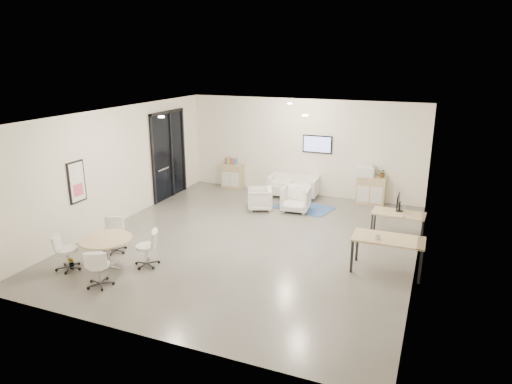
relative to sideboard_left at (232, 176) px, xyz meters
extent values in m
cube|color=#53514B|center=(2.51, -4.28, -0.82)|extent=(8.00, 9.00, 0.80)
cube|color=white|center=(2.51, -4.28, 3.18)|extent=(8.00, 9.00, 0.80)
cube|color=white|center=(2.51, 0.62, 1.18)|extent=(8.00, 0.80, 3.20)
cube|color=white|center=(2.51, -9.18, 1.18)|extent=(8.00, 0.80, 3.20)
cube|color=white|center=(-1.89, -4.28, 1.18)|extent=(0.80, 9.00, 3.20)
cube|color=white|center=(6.91, -4.28, 1.18)|extent=(0.80, 9.00, 3.20)
cube|color=black|center=(-1.45, -1.78, 1.00)|extent=(0.02, 1.90, 2.85)
cube|color=black|center=(-1.43, -1.78, 2.39)|extent=(0.06, 1.90, 0.08)
cube|color=black|center=(-1.43, -2.69, 1.00)|extent=(0.06, 0.08, 2.85)
cube|color=black|center=(-1.43, -0.87, 1.00)|extent=(0.06, 0.08, 2.85)
cube|color=black|center=(-1.43, -1.63, 1.00)|extent=(0.06, 0.07, 2.85)
cube|color=#B2B2B7|center=(-1.39, -2.23, 0.63)|extent=(0.04, 0.60, 0.05)
cube|color=black|center=(-1.47, -5.88, 1.13)|extent=(0.04, 0.54, 1.04)
cube|color=white|center=(-1.45, -5.88, 1.13)|extent=(0.01, 0.46, 0.96)
cube|color=#E45170|center=(-1.44, -5.88, 0.93)|extent=(0.01, 0.32, 0.30)
cube|color=black|center=(3.01, 0.19, 1.33)|extent=(0.98, 0.05, 0.58)
cube|color=#8899EC|center=(3.01, 0.16, 1.33)|extent=(0.90, 0.01, 0.50)
cylinder|color=#FFEAC6|center=(0.71, -5.28, 2.76)|extent=(0.14, 0.14, 0.03)
cylinder|color=#FFEAC6|center=(3.71, -3.78, 2.76)|extent=(0.14, 0.14, 0.03)
cylinder|color=#FFEAC6|center=(2.51, -1.28, 2.76)|extent=(0.14, 0.14, 0.03)
cube|color=tan|center=(0.00, 0.00, 0.00)|extent=(0.75, 0.38, 0.85)
cube|color=silver|center=(-0.17, -0.19, -0.08)|extent=(0.32, 0.02, 0.51)
cube|color=silver|center=(0.17, -0.19, -0.08)|extent=(0.32, 0.02, 0.51)
cube|color=tan|center=(4.85, -0.01, 0.02)|extent=(0.89, 0.41, 0.89)
cube|color=silver|center=(4.65, -0.23, -0.07)|extent=(0.37, 0.02, 0.53)
cube|color=silver|center=(5.06, -0.23, -0.07)|extent=(0.37, 0.02, 0.53)
cube|color=red|center=(-0.24, 0.00, 0.54)|extent=(0.04, 0.14, 0.22)
cube|color=#337FCC|center=(-0.18, 0.00, 0.54)|extent=(0.04, 0.14, 0.22)
cube|color=gold|center=(-0.12, 0.00, 0.54)|extent=(0.04, 0.14, 0.22)
cube|color=#4CB24C|center=(-0.07, 0.00, 0.54)|extent=(0.04, 0.14, 0.22)
cube|color=#CC6619|center=(-0.01, 0.00, 0.54)|extent=(0.04, 0.14, 0.22)
cube|color=purple|center=(0.05, 0.00, 0.54)|extent=(0.04, 0.14, 0.22)
cube|color=#E54C7F|center=(0.10, 0.00, 0.54)|extent=(0.04, 0.14, 0.22)
cube|color=teal|center=(0.16, 0.00, 0.54)|extent=(0.04, 0.14, 0.22)
cube|color=white|center=(4.67, -0.01, 0.62)|extent=(0.53, 0.44, 0.31)
cube|color=white|center=(4.67, -0.01, 0.80)|extent=(0.39, 0.33, 0.07)
cube|color=white|center=(2.33, -0.24, -0.17)|extent=(1.68, 0.93, 0.31)
cube|color=white|center=(2.33, 0.08, 0.14)|extent=(1.64, 0.30, 0.31)
cube|color=white|center=(1.59, -0.24, -0.02)|extent=(0.20, 0.82, 0.61)
cube|color=white|center=(3.07, -0.24, -0.02)|extent=(0.20, 0.82, 0.61)
cube|color=#2F5490|center=(3.03, -1.22, -0.42)|extent=(1.89, 1.46, 0.01)
imported|color=white|center=(1.80, -1.90, -0.05)|extent=(0.90, 0.92, 0.74)
imported|color=white|center=(2.88, -1.63, -0.01)|extent=(0.87, 0.82, 0.82)
cube|color=tan|center=(5.94, -2.67, 0.24)|extent=(1.34, 0.71, 0.04)
cube|color=black|center=(5.33, -2.95, -0.10)|extent=(0.05, 0.05, 0.65)
cube|color=black|center=(6.55, -2.95, -0.10)|extent=(0.05, 0.05, 0.65)
cube|color=black|center=(5.33, -2.39, -0.10)|extent=(0.05, 0.05, 0.65)
cube|color=black|center=(6.55, -2.39, -0.10)|extent=(0.05, 0.05, 0.65)
cube|color=tan|center=(5.92, -4.76, 0.34)|extent=(1.51, 0.76, 0.04)
cube|color=black|center=(5.22, -5.08, -0.05)|extent=(0.05, 0.05, 0.74)
cube|color=black|center=(6.62, -5.08, -0.05)|extent=(0.05, 0.05, 0.74)
cube|color=black|center=(5.22, -4.44, -0.05)|extent=(0.05, 0.05, 0.74)
cube|color=black|center=(6.62, -4.44, -0.05)|extent=(0.05, 0.05, 0.74)
cylinder|color=black|center=(5.94, -2.52, 0.27)|extent=(0.20, 0.20, 0.02)
cube|color=black|center=(5.94, -2.52, 0.39)|extent=(0.04, 0.03, 0.24)
cube|color=black|center=(5.89, -2.52, 0.54)|extent=(0.03, 0.50, 0.32)
cylinder|color=tan|center=(0.17, -6.89, 0.25)|extent=(1.13, 1.13, 0.04)
cylinder|color=#B2B2B7|center=(0.17, -6.89, -0.10)|extent=(0.10, 0.10, 0.65)
cube|color=#B2B2B7|center=(0.17, -6.89, -0.41)|extent=(0.66, 0.06, 0.03)
cube|color=#B2B2B7|center=(0.17, -6.89, -0.41)|extent=(0.06, 0.66, 0.03)
imported|color=#3F7F3F|center=(5.17, 0.00, 0.58)|extent=(0.32, 0.34, 0.22)
imported|color=#3F7F3F|center=(-0.53, -7.26, -0.36)|extent=(0.24, 0.32, 0.13)
imported|color=white|center=(5.71, -4.93, 0.42)|extent=(0.13, 0.11, 0.12)
camera|label=1|loc=(6.72, -14.23, 4.11)|focal=32.00mm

